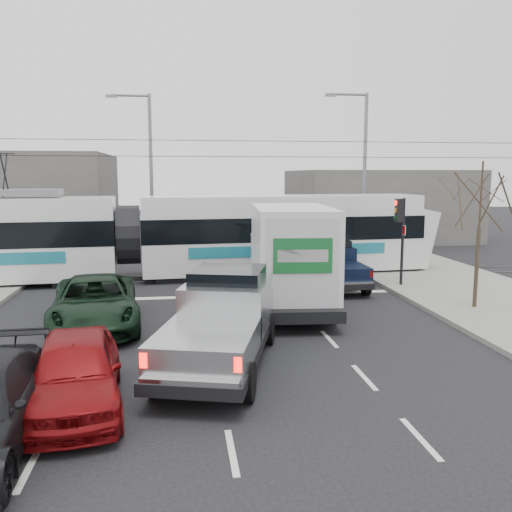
{
  "coord_description": "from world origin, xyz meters",
  "views": [
    {
      "loc": [
        -2.5,
        -14.62,
        4.7
      ],
      "look_at": [
        0.19,
        4.43,
        1.8
      ],
      "focal_mm": 38.0,
      "sensor_mm": 36.0,
      "label": 1
    }
  ],
  "objects": [
    {
      "name": "ground",
      "position": [
        0.0,
        0.0,
        0.0
      ],
      "size": [
        120.0,
        120.0,
        0.0
      ],
      "primitive_type": "plane",
      "color": "black",
      "rests_on": "ground"
    },
    {
      "name": "rails",
      "position": [
        0.0,
        10.0,
        0.01
      ],
      "size": [
        60.0,
        1.6,
        0.03
      ],
      "primitive_type": "cube",
      "color": "#33302D",
      "rests_on": "ground"
    },
    {
      "name": "building_right",
      "position": [
        12.0,
        24.0,
        2.5
      ],
      "size": [
        12.0,
        10.0,
        5.0
      ],
      "primitive_type": "cube",
      "color": "slate",
      "rests_on": "ground"
    },
    {
      "name": "bare_tree",
      "position": [
        7.6,
        2.5,
        3.79
      ],
      "size": [
        2.4,
        2.4,
        5.0
      ],
      "color": "#47382B",
      "rests_on": "ground"
    },
    {
      "name": "traffic_signal",
      "position": [
        6.47,
        6.5,
        2.74
      ],
      "size": [
        0.44,
        0.44,
        3.6
      ],
      "color": "black",
      "rests_on": "ground"
    },
    {
      "name": "street_lamp_near",
      "position": [
        7.31,
        14.0,
        5.11
      ],
      "size": [
        2.38,
        0.25,
        9.0
      ],
      "color": "slate",
      "rests_on": "ground"
    },
    {
      "name": "street_lamp_far",
      "position": [
        -4.19,
        16.0,
        5.11
      ],
      "size": [
        2.38,
        0.25,
        9.0
      ],
      "color": "slate",
      "rests_on": "ground"
    },
    {
      "name": "catenary",
      "position": [
        0.0,
        10.0,
        3.88
      ],
      "size": [
        60.0,
        0.2,
        7.0
      ],
      "color": "black",
      "rests_on": "ground"
    },
    {
      "name": "tram",
      "position": [
        -4.83,
        9.83,
        1.97
      ],
      "size": [
        27.34,
        4.6,
        5.56
      ],
      "rotation": [
        0.0,
        0.0,
        0.07
      ],
      "color": "silver",
      "rests_on": "ground"
    },
    {
      "name": "silver_pickup",
      "position": [
        -1.48,
        -1.42,
        1.12
      ],
      "size": [
        3.71,
        6.54,
        2.25
      ],
      "rotation": [
        0.0,
        0.0,
        -0.27
      ],
      "color": "black",
      "rests_on": "ground"
    },
    {
      "name": "box_truck",
      "position": [
        1.3,
        3.78,
        1.79
      ],
      "size": [
        3.07,
        7.44,
        3.63
      ],
      "rotation": [
        0.0,
        0.0,
        -0.08
      ],
      "color": "black",
      "rests_on": "ground"
    },
    {
      "name": "navy_pickup",
      "position": [
        3.93,
        7.18,
        0.95
      ],
      "size": [
        1.8,
        4.58,
        1.93
      ],
      "rotation": [
        0.0,
        0.0,
        0.0
      ],
      "color": "black",
      "rests_on": "ground"
    },
    {
      "name": "green_car",
      "position": [
        -5.16,
        2.28,
        0.78
      ],
      "size": [
        3.22,
        5.85,
        1.55
      ],
      "primitive_type": "imported",
      "rotation": [
        0.0,
        0.0,
        0.12
      ],
      "color": "black",
      "rests_on": "ground"
    },
    {
      "name": "red_car",
      "position": [
        -4.66,
        -3.74,
        0.76
      ],
      "size": [
        2.35,
        4.66,
        1.52
      ],
      "primitive_type": "imported",
      "rotation": [
        0.0,
        0.0,
        0.13
      ],
      "color": "maroon",
      "rests_on": "ground"
    }
  ]
}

